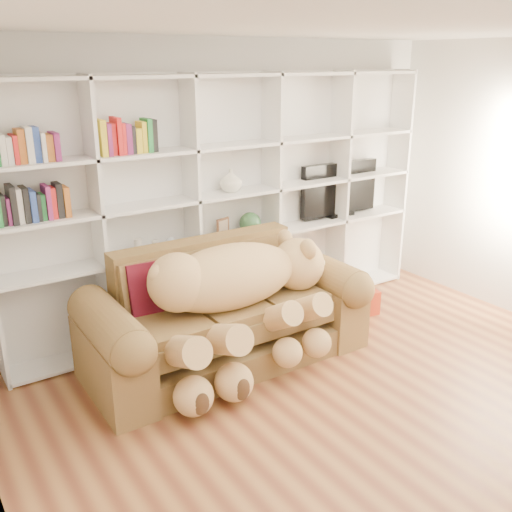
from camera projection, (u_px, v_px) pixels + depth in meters
floor at (405, 435)px, 4.01m from camera, size 5.00×5.00×0.00m
ceiling at (447, 21)px, 3.13m from camera, size 5.00×5.00×0.00m
wall_back at (222, 184)px, 5.54m from camera, size 5.00×0.02×2.70m
bookshelf at (208, 194)px, 5.32m from camera, size 4.43×0.35×2.40m
sofa at (225, 319)px, 4.92m from camera, size 2.40×1.04×1.01m
teddy_bear at (237, 292)px, 4.66m from camera, size 1.82×0.99×1.05m
throw_pillow at (154, 288)px, 4.64m from camera, size 0.46×0.28×0.47m
gift_box at (360, 301)px, 5.92m from camera, size 0.36×0.34×0.25m
tv at (339, 190)px, 6.21m from camera, size 1.00×0.18×0.59m
picture_frame at (223, 228)px, 5.45m from camera, size 0.16×0.07×0.19m
green_vase at (250, 223)px, 5.62m from camera, size 0.22×0.22×0.22m
figurine_tall at (138, 247)px, 5.02m from camera, size 0.08×0.08×0.15m
figurine_short at (155, 246)px, 5.11m from camera, size 0.07×0.07×0.11m
snow_globe at (171, 243)px, 5.19m from camera, size 0.10×0.10×0.10m
shelf_vase at (231, 180)px, 5.36m from camera, size 0.22×0.22×0.22m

